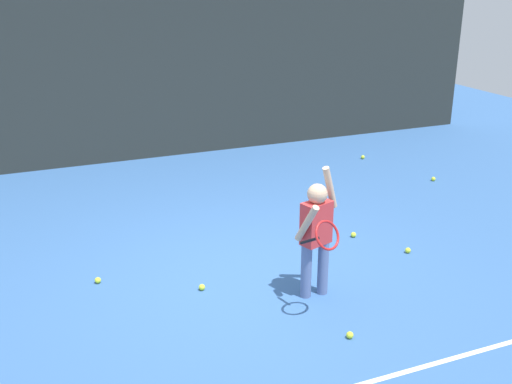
{
  "coord_description": "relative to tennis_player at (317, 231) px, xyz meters",
  "views": [
    {
      "loc": [
        -2.11,
        -5.49,
        3.15
      ],
      "look_at": [
        0.27,
        0.28,
        0.85
      ],
      "focal_mm": 42.61,
      "sensor_mm": 36.0,
      "label": 1
    }
  ],
  "objects": [
    {
      "name": "ground_plane",
      "position": [
        -0.53,
        0.65,
        -0.73
      ],
      "size": [
        20.0,
        20.0,
        0.0
      ],
      "primitive_type": "plane",
      "color": "#335B93"
    },
    {
      "name": "back_fence_windscreen",
      "position": [
        -0.53,
        5.44,
        0.98
      ],
      "size": [
        13.29,
        0.08,
        3.42
      ],
      "primitive_type": "cube",
      "color": "#282D2B",
      "rests_on": "ground"
    },
    {
      "name": "fence_post_1",
      "position": [
        -2.69,
        5.5,
        1.06
      ],
      "size": [
        0.09,
        0.09,
        3.57
      ],
      "primitive_type": "cylinder",
      "color": "slate",
      "rests_on": "ground"
    },
    {
      "name": "fence_post_2",
      "position": [
        1.64,
        5.5,
        1.06
      ],
      "size": [
        0.09,
        0.09,
        3.57
      ],
      "primitive_type": "cylinder",
      "color": "slate",
      "rests_on": "ground"
    },
    {
      "name": "fence_post_3",
      "position": [
        5.97,
        5.5,
        1.06
      ],
      "size": [
        0.09,
        0.09,
        3.57
      ],
      "primitive_type": "cylinder",
      "color": "slate",
      "rests_on": "ground"
    },
    {
      "name": "tennis_player",
      "position": [
        0.0,
        0.0,
        0.0
      ],
      "size": [
        0.58,
        0.73,
        1.35
      ],
      "rotation": [
        0.0,
        0.0,
        0.31
      ],
      "color": "slate",
      "rests_on": "ground"
    },
    {
      "name": "tennis_ball_0",
      "position": [
        1.48,
        0.46,
        -0.69
      ],
      "size": [
        0.07,
        0.07,
        0.07
      ],
      "primitive_type": "sphere",
      "color": "#CCE033",
      "rests_on": "ground"
    },
    {
      "name": "tennis_ball_1",
      "position": [
        3.4,
        2.48,
        -0.69
      ],
      "size": [
        0.07,
        0.07,
        0.07
      ],
      "primitive_type": "sphere",
      "color": "#CCE033",
      "rests_on": "ground"
    },
    {
      "name": "tennis_ball_2",
      "position": [
        1.12,
        1.1,
        -0.69
      ],
      "size": [
        0.07,
        0.07,
        0.07
      ],
      "primitive_type": "sphere",
      "color": "#CCE033",
      "rests_on": "ground"
    },
    {
      "name": "tennis_ball_3",
      "position": [
        -2.01,
        1.11,
        -0.69
      ],
      "size": [
        0.07,
        0.07,
        0.07
      ],
      "primitive_type": "sphere",
      "color": "#CCE033",
      "rests_on": "ground"
    },
    {
      "name": "tennis_ball_4",
      "position": [
        3.0,
        3.92,
        -0.69
      ],
      "size": [
        0.07,
        0.07,
        0.07
      ],
      "primitive_type": "sphere",
      "color": "#CCE033",
      "rests_on": "ground"
    },
    {
      "name": "tennis_ball_5",
      "position": [
        -0.06,
        -0.81,
        -0.69
      ],
      "size": [
        0.07,
        0.07,
        0.07
      ],
      "primitive_type": "sphere",
      "color": "#CCE033",
      "rests_on": "ground"
    },
    {
      "name": "tennis_ball_6",
      "position": [
        -1.03,
        0.54,
        -0.69
      ],
      "size": [
        0.07,
        0.07,
        0.07
      ],
      "primitive_type": "sphere",
      "color": "#CCE033",
      "rests_on": "ground"
    }
  ]
}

